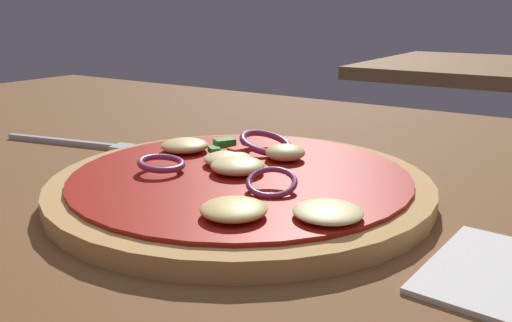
{
  "coord_description": "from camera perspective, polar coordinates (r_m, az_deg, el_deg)",
  "views": [
    {
      "loc": [
        0.25,
        -0.28,
        0.16
      ],
      "look_at": [
        0.04,
        0.04,
        0.05
      ],
      "focal_mm": 37.82,
      "sensor_mm": 36.0,
      "label": 1
    }
  ],
  "objects": [
    {
      "name": "pizza",
      "position": [
        0.39,
        -1.63,
        -2.24
      ],
      "size": [
        0.27,
        0.27,
        0.03
      ],
      "color": "tan",
      "rests_on": "dining_table"
    },
    {
      "name": "fork",
      "position": [
        0.55,
        -17.36,
        1.71
      ],
      "size": [
        0.18,
        0.05,
        0.01
      ],
      "color": "silver",
      "rests_on": "dining_table"
    },
    {
      "name": "dining_table",
      "position": [
        0.4,
        -7.67,
        -5.4
      ],
      "size": [
        1.35,
        0.87,
        0.03
      ],
      "color": "brown",
      "rests_on": "ground"
    }
  ]
}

